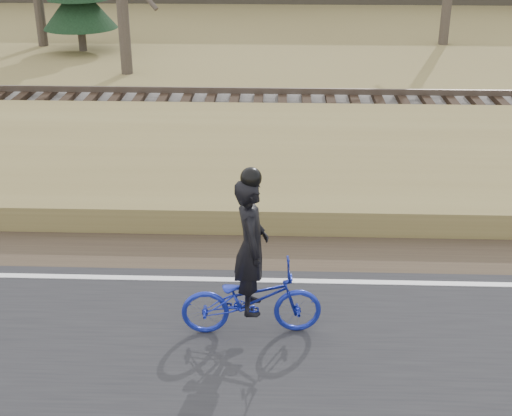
{
  "coord_description": "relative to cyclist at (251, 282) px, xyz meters",
  "views": [
    {
      "loc": [
        0.58,
        -8.95,
        5.36
      ],
      "look_at": [
        0.23,
        0.5,
        1.1
      ],
      "focal_mm": 50.0,
      "sensor_mm": 36.0,
      "label": 1
    }
  ],
  "objects": [
    {
      "name": "edge_line",
      "position": [
        -0.23,
        1.31,
        -0.73
      ],
      "size": [
        120.0,
        0.12,
        0.01
      ],
      "primitive_type": "cube",
      "color": "silver",
      "rests_on": "road"
    },
    {
      "name": "ballast",
      "position": [
        -0.23,
        9.11,
        -0.57
      ],
      "size": [
        120.0,
        3.0,
        0.45
      ],
      "primitive_type": "cube",
      "color": "slate",
      "rests_on": "ground"
    },
    {
      "name": "cyclist",
      "position": [
        0.0,
        0.0,
        0.0
      ],
      "size": [
        1.85,
        0.77,
        2.29
      ],
      "rotation": [
        0.0,
        0.0,
        1.65
      ],
      "color": "#152295",
      "rests_on": "road"
    },
    {
      "name": "road",
      "position": [
        -0.23,
        -1.39,
        -0.76
      ],
      "size": [
        120.0,
        6.0,
        0.06
      ],
      "primitive_type": "cube",
      "color": "black",
      "rests_on": "ground"
    },
    {
      "name": "shoulder",
      "position": [
        -0.23,
        2.31,
        -0.77
      ],
      "size": [
        120.0,
        1.6,
        0.04
      ],
      "primitive_type": "cube",
      "color": "#473A2B",
      "rests_on": "ground"
    },
    {
      "name": "embankment",
      "position": [
        -0.23,
        5.31,
        -0.57
      ],
      "size": [
        120.0,
        5.0,
        0.44
      ],
      "primitive_type": "cube",
      "color": "olive",
      "rests_on": "ground"
    },
    {
      "name": "ground",
      "position": [
        -0.23,
        1.11,
        -0.79
      ],
      "size": [
        120.0,
        120.0,
        0.0
      ],
      "primitive_type": "plane",
      "color": "olive",
      "rests_on": "ground"
    },
    {
      "name": "railroad",
      "position": [
        -0.23,
        9.11,
        -0.26
      ],
      "size": [
        120.0,
        2.4,
        0.29
      ],
      "color": "black",
      "rests_on": "ballast"
    }
  ]
}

